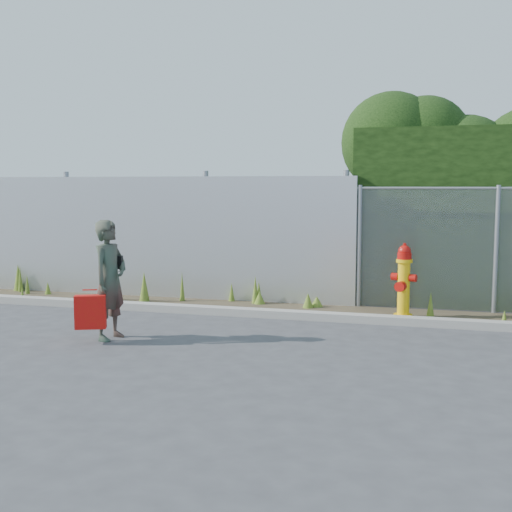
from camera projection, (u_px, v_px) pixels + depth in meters
The scene contains 8 objects.
ground at pixel (250, 346), 8.20m from camera, with size 80.00×80.00×0.00m, color #3C3C3F.
curb at pixel (281, 314), 9.92m from camera, with size 16.00×0.22×0.12m, color gray.
weed_strip at pixel (265, 301), 10.71m from camera, with size 16.00×1.34×0.55m.
corrugated_fence at pixel (125, 237), 11.81m from camera, with size 8.50×0.21×2.30m.
fire_hydrant at pixel (404, 282), 9.85m from camera, with size 0.39×0.35×1.16m.
woman at pixel (110, 280), 8.49m from camera, with size 0.58×0.38×1.59m, color #10684B.
red_tote_bag at pixel (90, 312), 8.28m from camera, with size 0.39×0.15×0.52m.
black_shoulder_bag at pixel (114, 262), 8.62m from camera, with size 0.23×0.10×0.17m.
Camera 1 is at (2.19, -7.72, 2.05)m, focal length 45.00 mm.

